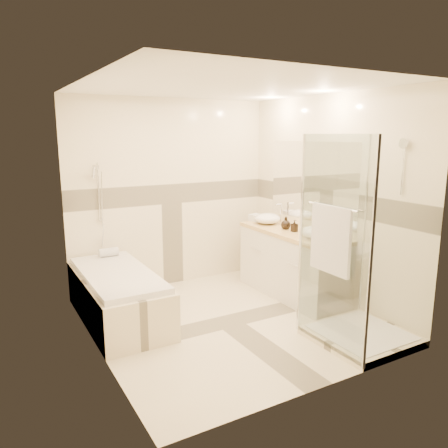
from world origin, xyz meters
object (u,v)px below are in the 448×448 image
bathtub (118,293)px  vessel_sink_far (316,232)px  amenity_bottle_a (294,226)px  amenity_bottle_b (286,223)px  shower_enclosure (349,292)px  vessel_sink_near (267,219)px  vanity (292,263)px

bathtub → vessel_sink_far: (2.13, -0.80, 0.61)m
amenity_bottle_a → amenity_bottle_b: 0.17m
shower_enclosure → vessel_sink_near: size_ratio=5.78×
vanity → vessel_sink_far: size_ratio=4.53×
vessel_sink_near → amenity_bottle_b: size_ratio=2.21×
bathtub → amenity_bottle_a: size_ratio=11.63×
vessel_sink_near → amenity_bottle_b: (0.00, -0.40, 0.01)m
vessel_sink_far → amenity_bottle_a: size_ratio=2.45×
bathtub → shower_enclosure: shower_enclosure is taller
vessel_sink_near → vessel_sink_far: size_ratio=0.99×
amenity_bottle_b → bathtub: bearing=174.0°
vanity → amenity_bottle_b: (-0.02, 0.13, 0.50)m
vessel_sink_far → amenity_bottle_b: bearing=90.0°
bathtub → vanity: bearing=-9.2°
vessel_sink_far → amenity_bottle_a: (0.00, 0.40, 0.00)m
bathtub → vessel_sink_near: size_ratio=4.82×
vanity → shower_enclosure: 1.31m
bathtub → shower_enclosure: (1.86, -1.62, 0.20)m
vanity → amenity_bottle_a: (-0.02, -0.05, 0.50)m
vanity → amenity_bottle_b: 0.52m
amenity_bottle_b → vanity: bearing=-80.9°
bathtub → vessel_sink_far: vessel_sink_far is taller
vessel_sink_near → vessel_sink_far: vessel_sink_far is taller
bathtub → amenity_bottle_b: bearing=-6.0°
bathtub → shower_enclosure: size_ratio=0.83×
vessel_sink_far → vanity: bearing=87.5°
bathtub → amenity_bottle_b: (2.13, -0.22, 0.62)m
vessel_sink_far → amenity_bottle_b: 0.57m
vanity → vessel_sink_near: (-0.02, 0.53, 0.49)m
bathtub → amenity_bottle_b: size_ratio=10.64×
vanity → amenity_bottle_b: amenity_bottle_b is taller
vessel_sink_near → vessel_sink_far: (0.00, -0.98, 0.00)m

